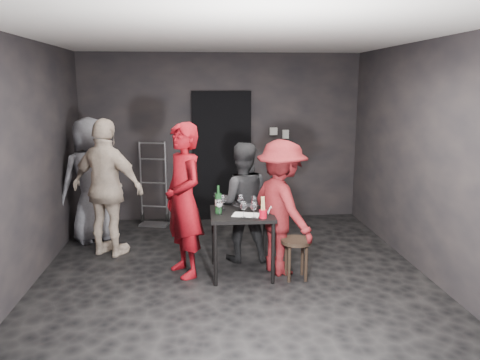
{
  "coord_description": "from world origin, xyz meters",
  "views": [
    {
      "loc": [
        -0.37,
        -5.11,
        2.19
      ],
      "look_at": [
        0.1,
        0.25,
        1.1
      ],
      "focal_mm": 35.0,
      "sensor_mm": 36.0,
      "label": 1
    }
  ],
  "objects": [
    {
      "name": "hand_truck",
      "position": [
        -1.1,
        2.22,
        0.23
      ],
      "size": [
        0.44,
        0.36,
        1.32
      ],
      "rotation": [
        0.0,
        0.0,
        -0.23
      ],
      "color": "#B2B2B7",
      "rests_on": "floor"
    },
    {
      "name": "breadstick_cup",
      "position": [
        0.32,
        -0.18,
        0.87
      ],
      "size": [
        0.08,
        0.08,
        0.26
      ],
      "rotation": [
        0.0,
        0.0,
        -0.06
      ],
      "color": "#AE081A",
      "rests_on": "tasting_table"
    },
    {
      "name": "doorway",
      "position": [
        0.0,
        2.44,
        1.05
      ],
      "size": [
        0.95,
        0.1,
        2.1
      ],
      "primitive_type": "cube",
      "color": "black",
      "rests_on": "ground"
    },
    {
      "name": "wall_front",
      "position": [
        0.0,
        -2.5,
        1.35
      ],
      "size": [
        4.5,
        0.04,
        2.7
      ],
      "primitive_type": "cube",
      "color": "black",
      "rests_on": "ground"
    },
    {
      "name": "wall_left",
      "position": [
        -2.25,
        0.0,
        1.35
      ],
      "size": [
        0.04,
        5.0,
        2.7
      ],
      "primitive_type": "cube",
      "color": "black",
      "rests_on": "ground"
    },
    {
      "name": "bystander_cream",
      "position": [
        -1.55,
        0.87,
        1.06
      ],
      "size": [
        1.38,
        1.09,
        2.13
      ],
      "primitive_type": "imported",
      "rotation": [
        0.0,
        0.0,
        2.67
      ],
      "color": "beige",
      "rests_on": "floor"
    },
    {
      "name": "wine_glass_b",
      "position": [
        -0.1,
        0.18,
        0.85
      ],
      "size": [
        0.1,
        0.1,
        0.2
      ],
      "primitive_type": null,
      "rotation": [
        0.0,
        0.0,
        0.34
      ],
      "color": "white",
      "rests_on": "tasting_table"
    },
    {
      "name": "bystander_grey",
      "position": [
        -1.88,
        1.49,
        1.04
      ],
      "size": [
        1.15,
        1.04,
        2.07
      ],
      "primitive_type": "imported",
      "rotation": [
        0.0,
        0.0,
        3.75
      ],
      "color": "slate",
      "rests_on": "floor"
    },
    {
      "name": "wine_glass_a",
      "position": [
        -0.15,
        -0.01,
        0.85
      ],
      "size": [
        0.1,
        0.1,
        0.2
      ],
      "primitive_type": null,
      "rotation": [
        0.0,
        0.0,
        0.37
      ],
      "color": "white",
      "rests_on": "tasting_table"
    },
    {
      "name": "ceiling",
      "position": [
        0.0,
        0.0,
        2.7
      ],
      "size": [
        4.5,
        5.0,
        0.02
      ],
      "primitive_type": "cube",
      "color": "silver",
      "rests_on": "ground"
    },
    {
      "name": "wine_bottle",
      "position": [
        -0.16,
        0.08,
        0.87
      ],
      "size": [
        0.08,
        0.08,
        0.32
      ],
      "rotation": [
        0.0,
        0.0,
        0.2
      ],
      "color": "black",
      "rests_on": "tasting_table"
    },
    {
      "name": "wine_glass_e",
      "position": [
        0.22,
        -0.16,
        0.85
      ],
      "size": [
        0.08,
        0.08,
        0.2
      ],
      "primitive_type": null,
      "rotation": [
        0.0,
        0.0,
        0.11
      ],
      "color": "white",
      "rests_on": "tasting_table"
    },
    {
      "name": "reserved_card",
      "position": [
        0.42,
        0.02,
        0.8
      ],
      "size": [
        0.08,
        0.13,
        0.1
      ],
      "primitive_type": null,
      "rotation": [
        0.0,
        0.0,
        -0.03
      ],
      "color": "white",
      "rests_on": "tasting_table"
    },
    {
      "name": "stool",
      "position": [
        0.71,
        -0.12,
        0.38
      ],
      "size": [
        0.36,
        0.36,
        0.47
      ],
      "rotation": [
        0.0,
        0.0,
        0.31
      ],
      "color": "#332415",
      "rests_on": "floor"
    },
    {
      "name": "wall_back",
      "position": [
        0.0,
        2.5,
        1.35
      ],
      "size": [
        4.5,
        0.04,
        2.7
      ],
      "primitive_type": "cube",
      "color": "black",
      "rests_on": "ground"
    },
    {
      "name": "floor",
      "position": [
        0.0,
        0.0,
        0.0
      ],
      "size": [
        4.5,
        5.0,
        0.02
      ],
      "primitive_type": "cube",
      "color": "black",
      "rests_on": "ground"
    },
    {
      "name": "wallbox_upper",
      "position": [
        0.85,
        2.45,
        1.45
      ],
      "size": [
        0.12,
        0.06,
        0.12
      ],
      "primitive_type": "cube",
      "color": "#B7B7B2",
      "rests_on": "wall_back"
    },
    {
      "name": "wallbox_lower",
      "position": [
        1.05,
        2.45,
        1.4
      ],
      "size": [
        0.1,
        0.06,
        0.14
      ],
      "primitive_type": "cube",
      "color": "#B7B7B2",
      "rests_on": "wall_back"
    },
    {
      "name": "tasting_table",
      "position": [
        0.11,
        0.08,
        0.65
      ],
      "size": [
        0.72,
        0.72,
        0.75
      ],
      "rotation": [
        0.0,
        0.0,
        -0.01
      ],
      "color": "black",
      "rests_on": "floor"
    },
    {
      "name": "server_red",
      "position": [
        -0.56,
        0.13,
        1.06
      ],
      "size": [
        0.8,
        0.92,
        2.12
      ],
      "primitive_type": "imported",
      "rotation": [
        0.0,
        0.0,
        -1.1
      ],
      "color": "maroon",
      "rests_on": "floor"
    },
    {
      "name": "wine_glass_d",
      "position": [
        0.11,
        -0.14,
        0.85
      ],
      "size": [
        0.08,
        0.08,
        0.2
      ],
      "primitive_type": null,
      "rotation": [
        0.0,
        0.0,
        0.11
      ],
      "color": "white",
      "rests_on": "tasting_table"
    },
    {
      "name": "tasting_mat",
      "position": [
        0.15,
        -0.05,
        0.75
      ],
      "size": [
        0.34,
        0.27,
        0.0
      ],
      "primitive_type": "cube",
      "rotation": [
        0.0,
        0.0,
        -0.27
      ],
      "color": "white",
      "rests_on": "tasting_table"
    },
    {
      "name": "woman_black",
      "position": [
        0.15,
        0.55,
        0.75
      ],
      "size": [
        0.75,
        0.44,
        1.51
      ],
      "primitive_type": "imported",
      "rotation": [
        0.0,
        0.0,
        3.09
      ],
      "color": "black",
      "rests_on": "floor"
    },
    {
      "name": "wall_right",
      "position": [
        2.25,
        0.0,
        1.35
      ],
      "size": [
        0.04,
        5.0,
        2.7
      ],
      "primitive_type": "cube",
      "color": "black",
      "rests_on": "ground"
    },
    {
      "name": "wine_glass_f",
      "position": [
        0.26,
        0.18,
        0.84
      ],
      "size": [
        0.09,
        0.09,
        0.18
      ],
      "primitive_type": null,
      "rotation": [
        0.0,
        0.0,
        -0.29
      ],
      "color": "white",
      "rests_on": "tasting_table"
    },
    {
      "name": "man_maroon",
      "position": [
        0.57,
        0.09,
        0.83
      ],
      "size": [
        0.91,
        1.19,
        1.67
      ],
      "primitive_type": "imported",
      "rotation": [
        0.0,
        0.0,
        2.01
      ],
      "color": "maroon",
      "rests_on": "floor"
    },
    {
      "name": "wine_glass_c",
      "position": [
        0.11,
        0.17,
        0.85
      ],
      "size": [
        0.08,
        0.08,
        0.2
      ],
      "primitive_type": null,
      "rotation": [
        0.0,
        0.0,
        0.11
      ],
      "color": "white",
      "rests_on": "tasting_table"
    }
  ]
}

